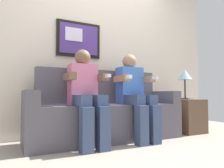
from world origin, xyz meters
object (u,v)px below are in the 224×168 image
person_on_right (135,92)px  spare_remote_on_table (191,99)px  person_on_left (86,92)px  couch (106,115)px  side_table_right (188,116)px  table_lamp (185,76)px

person_on_right → spare_remote_on_table: bearing=-0.7°
person_on_left → person_on_right: (0.66, -0.00, 0.00)m
person_on_right → couch: bearing=153.0°
couch → spare_remote_on_table: bearing=-7.7°
spare_remote_on_table → person_on_left: bearing=179.6°
spare_remote_on_table → side_table_right: bearing=87.2°
person_on_left → side_table_right: bearing=2.1°
person_on_left → spare_remote_on_table: bearing=-0.4°
person_on_right → spare_remote_on_table: 1.00m
person_on_left → person_on_right: bearing=-0.0°
person_on_left → table_lamp: (1.64, 0.09, 0.25)m
side_table_right → spare_remote_on_table: size_ratio=3.85×
couch → table_lamp: 1.42m
couch → table_lamp: table_lamp is taller
couch → person_on_right: (0.33, -0.17, 0.29)m
table_lamp → person_on_right: bearing=-174.6°
side_table_right → table_lamp: (-0.02, 0.03, 0.61)m
table_lamp → spare_remote_on_table: size_ratio=3.54×
person_on_left → couch: bearing=27.0°
side_table_right → spare_remote_on_table: bearing=-92.8°
person_on_left → side_table_right: (1.65, 0.06, -0.36)m
side_table_right → person_on_left: bearing=-177.9°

